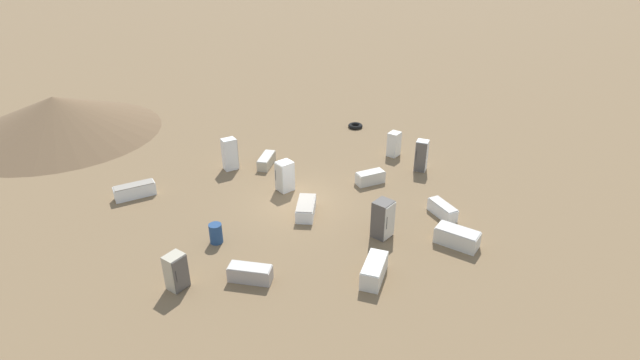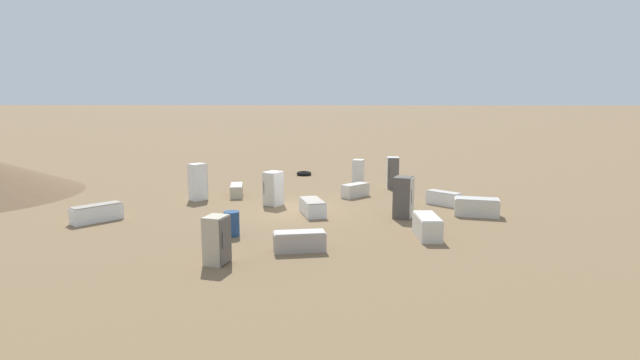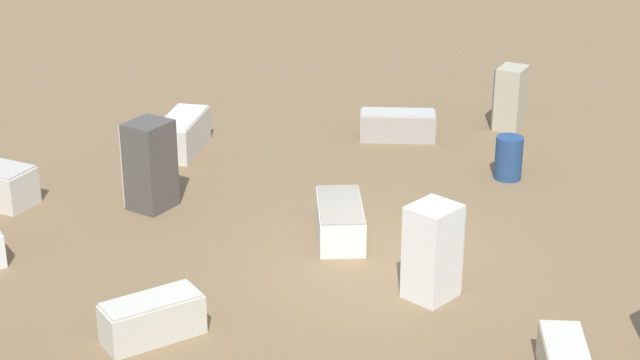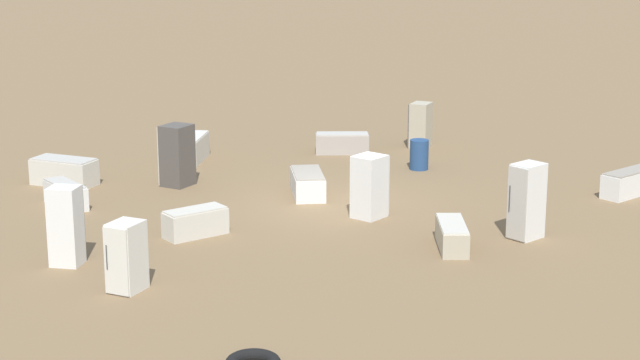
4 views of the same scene
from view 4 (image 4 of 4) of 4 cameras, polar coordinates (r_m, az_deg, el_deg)
The scene contains 16 objects.
ground_plane at distance 27.58m, azimuth 0.63°, elevation -1.34°, with size 1000.00×1000.00×0.00m, color brown.
discarded_fridge_0 at distance 34.32m, azimuth 5.37°, elevation 2.94°, with size 0.81×0.74×1.43m.
discarded_fridge_1 at distance 32.57m, azimuth -6.88°, elevation 1.69°, with size 1.77×0.83×0.78m.
discarded_fridge_2 at distance 28.43m, azimuth -0.66°, elevation -0.20°, with size 1.92×1.27×0.64m.
discarded_fridge_3 at distance 28.12m, azimuth -13.41°, elevation -0.77°, with size 1.47×1.54×0.63m.
discarded_fridge_4 at distance 33.36m, azimuth 1.19°, elevation 1.97°, with size 0.92×1.74×0.64m.
discarded_fridge_5 at distance 24.20m, azimuth 7.05°, elevation -2.96°, with size 1.77×0.89×0.59m.
discarded_fridge_6 at distance 29.61m, azimuth -7.65°, elevation 1.31°, with size 0.96×0.93×1.70m.
discarded_fridge_7 at distance 29.66m, azimuth 16.25°, elevation -0.13°, with size 1.88×1.69×0.68m.
discarded_fridge_8 at distance 21.61m, azimuth -10.30°, elevation -4.05°, with size 0.84×0.72×1.42m.
discarded_fridge_9 at distance 23.41m, azimuth -13.39°, elevation -2.39°, with size 0.63×0.62×1.72m.
discarded_fridge_10 at distance 25.08m, azimuth -6.66°, elevation -2.26°, with size 1.50×1.46×0.65m.
discarded_fridge_11 at distance 30.35m, azimuth -13.48°, elevation 0.44°, with size 1.14×1.91×0.75m.
discarded_fridge_12 at distance 25.05m, azimuth 10.96°, elevation -1.12°, with size 0.93×0.89×1.77m.
discarded_fridge_13 at distance 26.33m, azimuth 2.67°, elevation -0.35°, with size 0.99×0.94×1.56m.
rusty_barrel at distance 31.40m, azimuth 5.31°, elevation 1.36°, with size 0.55×0.55×0.88m.
Camera 4 is at (-26.16, -4.66, 7.40)m, focal length 60.00 mm.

